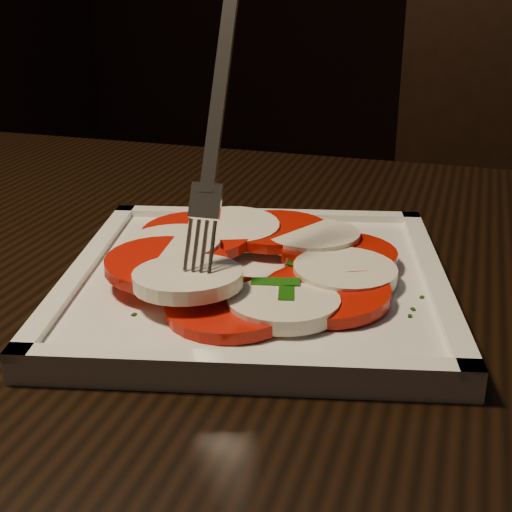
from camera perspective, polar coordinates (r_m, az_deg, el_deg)
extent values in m
cube|color=black|center=(0.56, 1.69, -3.94)|extent=(1.29, 0.95, 0.04)
cylinder|color=black|center=(1.24, -19.10, -9.44)|extent=(0.06, 0.06, 0.71)
cube|color=black|center=(1.33, 17.77, -2.34)|extent=(0.43, 0.43, 0.04)
cube|color=black|center=(1.44, 19.76, 9.76)|extent=(0.42, 0.05, 0.46)
cylinder|color=black|center=(1.32, 7.62, -13.95)|extent=(0.04, 0.04, 0.41)
cylinder|color=black|center=(1.62, 11.09, -6.83)|extent=(0.04, 0.04, 0.41)
cube|color=white|center=(0.53, 0.00, -2.24)|extent=(0.36, 0.36, 0.01)
cylinder|color=red|center=(0.47, -1.95, -4.19)|extent=(0.09, 0.09, 0.01)
cylinder|color=white|center=(0.47, 2.22, -3.92)|extent=(0.08, 0.08, 0.01)
cylinder|color=red|center=(0.49, 5.59, -2.97)|extent=(0.09, 0.09, 0.01)
cylinder|color=white|center=(0.52, 7.13, -1.33)|extent=(0.08, 0.08, 0.01)
cylinder|color=red|center=(0.55, 6.66, 0.12)|extent=(0.09, 0.09, 0.01)
cylinder|color=white|center=(0.57, 4.60, 1.43)|extent=(0.08, 0.08, 0.01)
cylinder|color=red|center=(0.59, 1.56, 2.02)|extent=(0.09, 0.09, 0.01)
cylinder|color=white|center=(0.58, -1.78, 2.21)|extent=(0.08, 0.08, 0.02)
cylinder|color=red|center=(0.57, -4.78, 1.61)|extent=(0.09, 0.09, 0.01)
cylinder|color=white|center=(0.54, -6.78, 0.72)|extent=(0.08, 0.08, 0.01)
cylinder|color=red|center=(0.51, -7.13, -0.67)|extent=(0.09, 0.09, 0.01)
cylinder|color=white|center=(0.48, -5.46, -1.78)|extent=(0.08, 0.08, 0.02)
cube|color=#19550E|center=(0.56, -1.75, 1.04)|extent=(0.04, 0.03, 0.01)
cube|color=#19550E|center=(0.48, 2.45, -2.92)|extent=(0.02, 0.03, 0.00)
cube|color=#19550E|center=(0.49, 1.58, -2.08)|extent=(0.04, 0.02, 0.00)
cube|color=#19550E|center=(0.51, 7.83, -1.37)|extent=(0.03, 0.03, 0.00)
cube|color=#19550E|center=(0.48, -4.02, -2.53)|extent=(0.02, 0.03, 0.00)
cube|color=#19550E|center=(0.52, 4.03, -0.76)|extent=(0.03, 0.01, 0.00)
cube|color=#19550E|center=(0.56, 4.72, 1.01)|extent=(0.03, 0.04, 0.01)
cube|color=#19550E|center=(0.57, -5.66, 1.24)|extent=(0.02, 0.03, 0.00)
cube|color=#19550E|center=(0.58, 1.52, 1.72)|extent=(0.04, 0.02, 0.00)
cube|color=#19550E|center=(0.55, 3.76, 0.52)|extent=(0.04, 0.02, 0.00)
cube|color=#113A0A|center=(0.61, 8.49, 1.63)|extent=(0.00, 0.00, 0.00)
cube|color=#113A0A|center=(0.52, -11.12, -2.28)|extent=(0.00, 0.00, 0.00)
cube|color=#113A0A|center=(0.59, 9.40, 0.73)|extent=(0.00, 0.00, 0.00)
cube|color=#113A0A|center=(0.58, 10.13, 0.41)|extent=(0.00, 0.00, 0.00)
cube|color=#113A0A|center=(0.62, -3.10, 1.95)|extent=(0.00, 0.00, 0.00)
cube|color=#113A0A|center=(0.49, 12.44, -4.18)|extent=(0.00, 0.00, 0.00)
cube|color=#113A0A|center=(0.44, -2.97, -6.39)|extent=(0.00, 0.00, 0.00)
cube|color=#113A0A|center=(0.50, -8.86, -3.04)|extent=(0.00, 0.00, 0.00)
cube|color=#113A0A|center=(0.48, -9.73, -4.64)|extent=(0.00, 0.00, 0.00)
cube|color=#113A0A|center=(0.50, 9.90, -3.50)|extent=(0.00, 0.00, 0.00)
cube|color=#113A0A|center=(0.64, 4.33, 2.66)|extent=(0.00, 0.00, 0.00)
cube|color=#113A0A|center=(0.55, 9.63, -0.68)|extent=(0.00, 0.00, 0.00)
cube|color=#113A0A|center=(0.56, -10.64, -0.36)|extent=(0.00, 0.00, 0.00)
cube|color=#113A0A|center=(0.63, 0.73, 2.42)|extent=(0.00, 0.00, 0.00)
cube|color=#113A0A|center=(0.51, 13.13, -3.23)|extent=(0.00, 0.00, 0.00)
cube|color=#113A0A|center=(0.42, -2.72, -7.89)|extent=(0.00, 0.00, 0.00)
cube|color=#113A0A|center=(0.54, 10.58, -1.46)|extent=(0.00, 0.00, 0.00)
cube|color=#113A0A|center=(0.59, -5.61, 0.98)|extent=(0.00, 0.00, 0.00)
cube|color=#113A0A|center=(0.62, 5.37, 1.99)|extent=(0.00, 0.00, 0.00)
cube|color=#113A0A|center=(0.64, -1.88, 2.71)|extent=(0.00, 0.00, 0.00)
cube|color=#113A0A|center=(0.48, 12.21, -4.72)|extent=(0.00, 0.00, 0.00)
cube|color=#113A0A|center=(0.64, 2.70, 2.63)|extent=(0.00, 0.00, 0.00)
cube|color=#113A0A|center=(0.63, 4.51, 2.46)|extent=(0.00, 0.00, 0.00)
cube|color=#113A0A|center=(0.61, -8.26, 1.61)|extent=(0.00, 0.00, 0.00)
cube|color=#113A0A|center=(0.61, -3.73, 1.81)|extent=(0.00, 0.00, 0.00)
cube|color=#113A0A|center=(0.61, 2.35, 1.62)|extent=(0.00, 0.00, 0.00)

